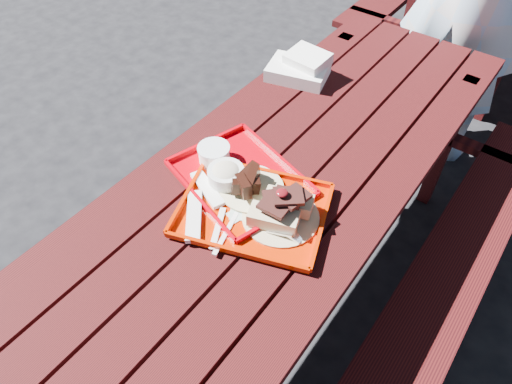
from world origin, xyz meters
TOP-DOWN VIEW (x-y plane):
  - ground at (0.00, 0.00)m, footprint 60.00×60.00m
  - picnic_table_near at (-0.00, 0.00)m, footprint 1.41×2.40m
  - near_tray at (-0.00, -0.16)m, footprint 0.53×0.47m
  - far_tray at (-0.12, -0.10)m, footprint 0.50×0.44m
  - white_cloth at (-0.29, 0.55)m, footprint 0.28×0.23m

SIDE VIEW (x-z plane):
  - ground at x=0.00m, z-range 0.00..0.00m
  - picnic_table_near at x=0.00m, z-range 0.19..0.94m
  - far_tray at x=-0.12m, z-range 0.74..0.81m
  - near_tray at x=0.00m, z-range 0.71..0.85m
  - white_cloth at x=-0.29m, z-range 0.74..0.84m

